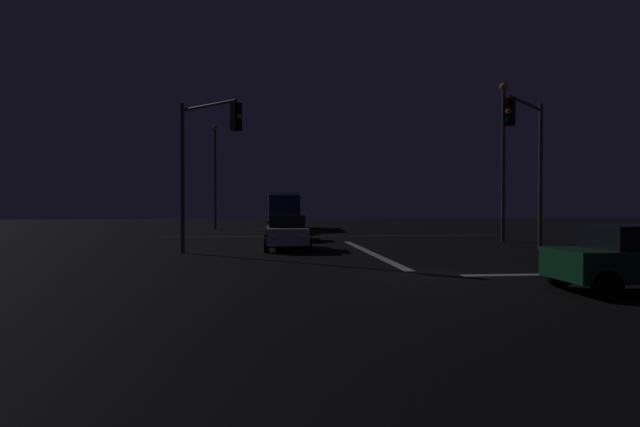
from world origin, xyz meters
TOP-DOWN VIEW (x-y plane):
  - ground at (0.00, 0.00)m, footprint 120.00×120.00m
  - stop_line_north at (0.00, 7.49)m, footprint 0.35×12.77m
  - centre_line_ns at (0.00, 19.09)m, footprint 22.00×0.15m
  - sedan_white at (-3.48, 9.32)m, footprint 2.02×4.33m
  - sedan_silver at (-3.33, 15.74)m, footprint 2.02×4.33m
  - sedan_orange at (-3.42, 22.32)m, footprint 2.02×4.33m
  - box_truck at (-3.04, 29.55)m, footprint 2.68×8.28m
  - traffic_signal_nw at (-6.88, 6.88)m, footprint 2.69×2.69m
  - traffic_signal_ne at (6.72, 6.72)m, footprint 3.15×3.15m
  - streetlamp_left_far at (-8.59, 29.09)m, footprint 0.44×0.44m
  - streetlamp_right_near at (8.59, 13.09)m, footprint 0.44×0.44m

SIDE VIEW (x-z plane):
  - ground at x=0.00m, z-range -0.10..0.00m
  - stop_line_north at x=0.00m, z-range 0.00..0.01m
  - centre_line_ns at x=0.00m, z-range 0.00..0.01m
  - sedan_white at x=-3.48m, z-range 0.02..1.59m
  - sedan_silver at x=-3.33m, z-range 0.02..1.59m
  - sedan_orange at x=-3.42m, z-range 0.02..1.59m
  - box_truck at x=-3.04m, z-range 0.17..3.25m
  - traffic_signal_nw at x=-6.88m, z-range 1.15..7.44m
  - traffic_signal_ne at x=6.72m, z-range 1.23..7.81m
  - streetlamp_left_far at x=-8.59m, z-range 0.68..9.27m
  - streetlamp_right_near at x=8.59m, z-range 0.69..9.44m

